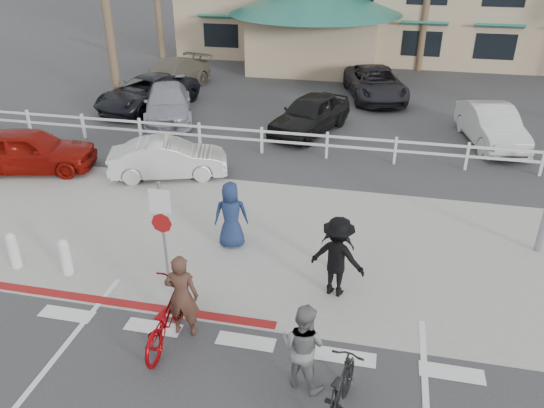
% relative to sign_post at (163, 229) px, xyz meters
% --- Properties ---
extents(ground, '(140.00, 140.00, 0.00)m').
position_rel_sign_post_xyz_m(ground, '(2.30, -2.20, -1.45)').
color(ground, '#333335').
extents(sidewalk_plaza, '(22.00, 7.00, 0.01)m').
position_rel_sign_post_xyz_m(sidewalk_plaza, '(2.30, 2.30, -1.44)').
color(sidewalk_plaza, gray).
rests_on(sidewalk_plaza, ground).
extents(cross_street, '(40.00, 5.00, 0.01)m').
position_rel_sign_post_xyz_m(cross_street, '(2.30, 6.30, -1.45)').
color(cross_street, '#333335').
rests_on(cross_street, ground).
extents(parking_lot, '(50.00, 16.00, 0.01)m').
position_rel_sign_post_xyz_m(parking_lot, '(2.30, 15.80, -1.45)').
color(parking_lot, '#333335').
rests_on(parking_lot, ground).
extents(curb_red, '(7.00, 0.25, 0.02)m').
position_rel_sign_post_xyz_m(curb_red, '(-0.70, -1.00, -1.44)').
color(curb_red, maroon).
rests_on(curb_red, ground).
extents(rail_fence, '(29.40, 0.16, 1.00)m').
position_rel_sign_post_xyz_m(rail_fence, '(2.80, 8.30, -0.95)').
color(rail_fence, silver).
rests_on(rail_fence, ground).
extents(sign_post, '(0.50, 0.10, 2.90)m').
position_rel_sign_post_xyz_m(sign_post, '(0.00, 0.00, 0.00)').
color(sign_post, gray).
rests_on(sign_post, ground).
extents(bollard_0, '(0.26, 0.26, 0.95)m').
position_rel_sign_post_xyz_m(bollard_0, '(-2.50, -0.20, -0.97)').
color(bollard_0, silver).
rests_on(bollard_0, ground).
extents(bollard_1, '(0.26, 0.26, 0.95)m').
position_rel_sign_post_xyz_m(bollard_1, '(-3.90, -0.20, -0.97)').
color(bollard_1, silver).
rests_on(bollard_1, ground).
extents(bike_red, '(0.84, 2.25, 1.17)m').
position_rel_sign_post_xyz_m(bike_red, '(0.74, -1.81, -0.86)').
color(bike_red, '#7C0207').
rests_on(bike_red, ground).
extents(rider_red, '(0.72, 0.51, 1.87)m').
position_rel_sign_post_xyz_m(rider_red, '(1.01, -1.59, -0.52)').
color(rider_red, '#462A20').
rests_on(rider_red, ground).
extents(bike_black, '(0.88, 2.01, 1.17)m').
position_rel_sign_post_xyz_m(bike_black, '(4.31, -3.09, -0.87)').
color(bike_black, black).
rests_on(bike_black, ground).
extents(rider_black, '(1.02, 0.91, 1.76)m').
position_rel_sign_post_xyz_m(rider_black, '(3.58, -2.42, -0.57)').
color(rider_black, slate).
rests_on(rider_black, ground).
extents(pedestrian_a, '(1.39, 1.00, 1.93)m').
position_rel_sign_post_xyz_m(pedestrian_a, '(3.88, 0.43, -0.48)').
color(pedestrian_a, black).
rests_on(pedestrian_a, ground).
extents(pedestrian_child, '(0.85, 0.48, 1.37)m').
position_rel_sign_post_xyz_m(pedestrian_child, '(3.81, 1.36, -0.76)').
color(pedestrian_child, black).
rests_on(pedestrian_child, ground).
extents(pedestrian_b, '(1.00, 0.78, 1.80)m').
position_rel_sign_post_xyz_m(pedestrian_b, '(1.01, 1.90, -0.55)').
color(pedestrian_b, navy).
rests_on(pedestrian_b, ground).
extents(car_white_sedan, '(4.08, 2.50, 1.27)m').
position_rel_sign_post_xyz_m(car_white_sedan, '(-2.26, 5.64, -0.82)').
color(car_white_sedan, beige).
rests_on(car_white_sedan, ground).
extents(car_red_compact, '(4.64, 2.72, 1.48)m').
position_rel_sign_post_xyz_m(car_red_compact, '(-7.04, 5.10, -0.71)').
color(car_red_compact, maroon).
rests_on(car_red_compact, ground).
extents(lot_car_0, '(4.00, 5.70, 1.45)m').
position_rel_sign_post_xyz_m(lot_car_0, '(-6.08, 12.52, -0.73)').
color(lot_car_0, black).
rests_on(lot_car_0, ground).
extents(lot_car_1, '(3.60, 5.17, 1.39)m').
position_rel_sign_post_xyz_m(lot_car_1, '(-4.59, 11.33, -0.75)').
color(lot_car_1, '#8F919D').
rests_on(lot_car_1, ground).
extents(lot_car_2, '(3.26, 4.79, 1.51)m').
position_rel_sign_post_xyz_m(lot_car_2, '(1.67, 10.96, -0.69)').
color(lot_car_2, black).
rests_on(lot_car_2, ground).
extents(lot_car_3, '(2.39, 4.67, 1.47)m').
position_rel_sign_post_xyz_m(lot_car_3, '(8.63, 11.10, -0.72)').
color(lot_car_3, silver).
rests_on(lot_car_3, ground).
extents(lot_car_4, '(3.36, 5.36, 1.45)m').
position_rel_sign_post_xyz_m(lot_car_4, '(-6.22, 15.79, -0.73)').
color(lot_car_4, '#645E4E').
rests_on(lot_car_4, ground).
extents(lot_car_5, '(3.63, 5.67, 1.45)m').
position_rel_sign_post_xyz_m(lot_car_5, '(4.04, 16.44, -0.72)').
color(lot_car_5, black).
rests_on(lot_car_5, ground).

